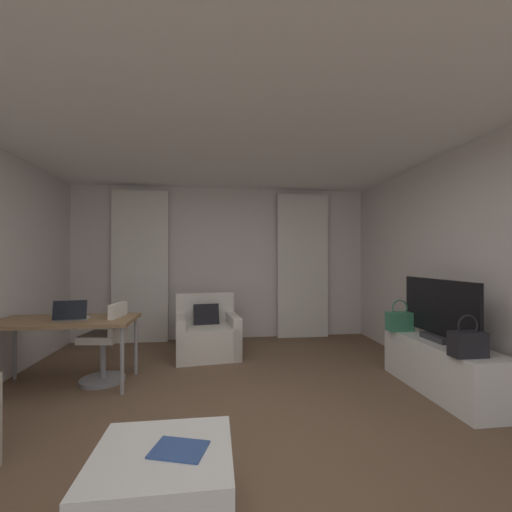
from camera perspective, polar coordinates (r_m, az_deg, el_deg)
The scene contains 15 objects.
ground_plane at distance 2.94m, azimuth -3.91°, elevation -28.45°, with size 12.00×12.00×0.00m, color brown.
wall_window at distance 5.63m, azimuth -5.72°, elevation -1.22°, with size 5.12×0.06×2.60m.
ceiling at distance 2.88m, azimuth -3.89°, elevation 25.23°, with size 5.12×6.12×0.06m, color white.
curtain_left_panel at distance 5.63m, azimuth -19.82°, elevation -1.71°, with size 0.90×0.06×2.50m.
curtain_right_panel at distance 5.70m, azimuth 8.27°, elevation -1.71°, with size 0.90×0.06×2.50m.
armchair at distance 4.77m, azimuth -8.71°, elevation -13.66°, with size 0.95×0.90×0.86m.
desk at distance 4.11m, azimuth -30.68°, elevation -10.40°, with size 1.43×0.67×0.72m.
desk_chair at distance 4.10m, azimuth -24.99°, elevation -14.34°, with size 0.48×0.48×0.88m.
laptop at distance 4.01m, azimuth -29.84°, elevation -9.17°, with size 0.35×0.29×0.22m.
coffee_table at distance 2.15m, azimuth -16.22°, elevation -34.45°, with size 0.73×0.66×0.37m.
magazine_open at distance 2.03m, azimuth -13.47°, elevation -30.36°, with size 0.33×0.27×0.01m.
tv_console at distance 4.00m, azimuth 30.03°, elevation -16.63°, with size 0.48×1.39×0.52m.
tv_flatscreen at distance 3.91m, azimuth 29.69°, elevation -8.53°, with size 0.20×1.09×0.64m.
handbag_primary at distance 4.24m, azimuth 24.13°, elevation -10.40°, with size 0.30×0.14×0.37m.
handbag_secondary at distance 3.45m, azimuth 33.43°, elevation -12.73°, with size 0.30×0.14×0.37m.
Camera 1 is at (-0.15, -2.59, 1.39)m, focal length 22.57 mm.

